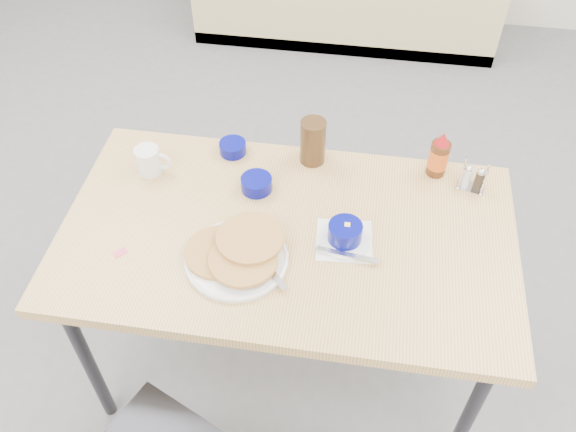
# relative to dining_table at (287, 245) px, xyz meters

# --- Properties ---
(ground) EXTENTS (6.00, 6.00, 0.00)m
(ground) POSITION_rel_dining_table_xyz_m (0.00, -0.25, -0.70)
(ground) COLOR slate
(ground) RESTS_ON ground
(dining_table) EXTENTS (1.40, 0.80, 0.76)m
(dining_table) POSITION_rel_dining_table_xyz_m (0.00, 0.00, 0.00)
(dining_table) COLOR tan
(dining_table) RESTS_ON ground
(pancake_plate) EXTENTS (0.32, 0.31, 0.05)m
(pancake_plate) POSITION_rel_dining_table_xyz_m (-0.13, -0.13, 0.08)
(pancake_plate) COLOR white
(pancake_plate) RESTS_ON dining_table
(coffee_mug) EXTENTS (0.12, 0.08, 0.09)m
(coffee_mug) POSITION_rel_dining_table_xyz_m (-0.50, 0.20, 0.11)
(coffee_mug) COLOR white
(coffee_mug) RESTS_ON dining_table
(grits_setting) EXTENTS (0.20, 0.18, 0.07)m
(grits_setting) POSITION_rel_dining_table_xyz_m (0.18, -0.01, 0.09)
(grits_setting) COLOR white
(grits_setting) RESTS_ON dining_table
(creamer_bowl) EXTENTS (0.10, 0.10, 0.05)m
(creamer_bowl) POSITION_rel_dining_table_xyz_m (-0.13, 0.17, 0.08)
(creamer_bowl) COLOR #050973
(creamer_bowl) RESTS_ON dining_table
(butter_bowl) EXTENTS (0.09, 0.09, 0.04)m
(butter_bowl) POSITION_rel_dining_table_xyz_m (-0.24, 0.34, 0.08)
(butter_bowl) COLOR #050973
(butter_bowl) RESTS_ON dining_table
(amber_tumbler) EXTENTS (0.09, 0.09, 0.16)m
(amber_tumbler) POSITION_rel_dining_table_xyz_m (0.03, 0.34, 0.14)
(amber_tumbler) COLOR #3C2613
(amber_tumbler) RESTS_ON dining_table
(condiment_caddy) EXTENTS (0.10, 0.07, 0.10)m
(condiment_caddy) POSITION_rel_dining_table_xyz_m (0.57, 0.28, 0.10)
(condiment_caddy) COLOR silver
(condiment_caddy) RESTS_ON dining_table
(syrup_bottle) EXTENTS (0.07, 0.07, 0.17)m
(syrup_bottle) POSITION_rel_dining_table_xyz_m (0.45, 0.34, 0.14)
(syrup_bottle) COLOR #47230F
(syrup_bottle) RESTS_ON dining_table
(sugar_wrapper) EXTENTS (0.05, 0.05, 0.00)m
(sugar_wrapper) POSITION_rel_dining_table_xyz_m (-0.48, -0.16, 0.06)
(sugar_wrapper) COLOR #FF5471
(sugar_wrapper) RESTS_ON dining_table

